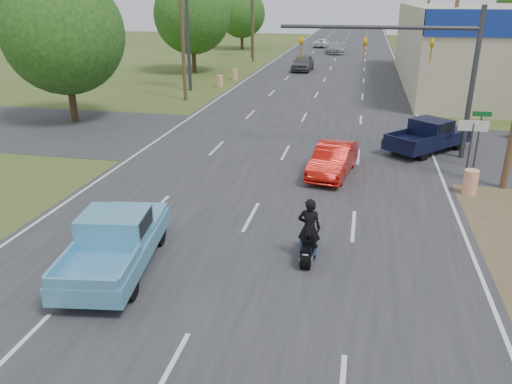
% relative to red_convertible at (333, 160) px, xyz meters
% --- Properties ---
extents(ground, '(200.00, 200.00, 0.00)m').
position_rel_red_convertible_xyz_m(ground, '(-2.52, -13.18, -0.69)').
color(ground, '#445321').
rests_on(ground, ground).
extents(main_road, '(15.00, 180.00, 0.02)m').
position_rel_red_convertible_xyz_m(main_road, '(-2.52, 26.82, -0.68)').
color(main_road, '#2D2D30').
rests_on(main_road, ground).
extents(cross_road, '(120.00, 10.00, 0.02)m').
position_rel_red_convertible_xyz_m(cross_road, '(-2.52, 4.82, -0.68)').
color(cross_road, '#2D2D30').
rests_on(cross_road, ground).
extents(utility_pole_2, '(2.00, 0.28, 10.00)m').
position_rel_red_convertible_xyz_m(utility_pole_2, '(6.98, 17.82, 4.62)').
color(utility_pole_2, '#4C3823').
rests_on(utility_pole_2, ground).
extents(utility_pole_3, '(2.00, 0.28, 10.00)m').
position_rel_red_convertible_xyz_m(utility_pole_3, '(6.98, 35.82, 4.62)').
color(utility_pole_3, '#4C3823').
rests_on(utility_pole_3, ground).
extents(utility_pole_5, '(2.00, 0.28, 10.00)m').
position_rel_red_convertible_xyz_m(utility_pole_5, '(-12.02, 14.82, 4.62)').
color(utility_pole_5, '#4C3823').
rests_on(utility_pole_5, ground).
extents(utility_pole_6, '(2.00, 0.28, 10.00)m').
position_rel_red_convertible_xyz_m(utility_pole_6, '(-12.02, 38.82, 4.62)').
color(utility_pole_6, '#4C3823').
rests_on(utility_pole_6, ground).
extents(tree_0, '(7.14, 7.14, 8.84)m').
position_rel_red_convertible_xyz_m(tree_0, '(-16.52, 6.82, 4.57)').
color(tree_0, '#422D19').
rests_on(tree_0, ground).
extents(tree_1, '(7.56, 7.56, 9.36)m').
position_rel_red_convertible_xyz_m(tree_1, '(-16.02, 28.82, 4.88)').
color(tree_1, '#422D19').
rests_on(tree_1, ground).
extents(tree_2, '(6.72, 6.72, 8.32)m').
position_rel_red_convertible_xyz_m(tree_2, '(-16.72, 52.82, 4.26)').
color(tree_2, '#422D19').
rests_on(tree_2, ground).
extents(tree_6, '(8.82, 8.82, 10.92)m').
position_rel_red_convertible_xyz_m(tree_6, '(-32.52, 81.82, 5.81)').
color(tree_6, '#422D19').
rests_on(tree_6, ground).
extents(barrel_0, '(0.56, 0.56, 1.00)m').
position_rel_red_convertible_xyz_m(barrel_0, '(5.48, -1.18, -0.19)').
color(barrel_0, orange).
rests_on(barrel_0, ground).
extents(barrel_1, '(0.56, 0.56, 1.00)m').
position_rel_red_convertible_xyz_m(barrel_1, '(5.88, 7.32, -0.19)').
color(barrel_1, orange).
rests_on(barrel_1, ground).
extents(barrel_2, '(0.56, 0.56, 1.00)m').
position_rel_red_convertible_xyz_m(barrel_2, '(-11.02, 20.82, -0.19)').
color(barrel_2, orange).
rests_on(barrel_2, ground).
extents(barrel_3, '(0.56, 0.56, 1.00)m').
position_rel_red_convertible_xyz_m(barrel_3, '(-10.72, 24.82, -0.19)').
color(barrel_3, orange).
rests_on(barrel_3, ground).
extents(lane_sign, '(1.20, 0.08, 2.52)m').
position_rel_red_convertible_xyz_m(lane_sign, '(5.68, 0.82, 1.21)').
color(lane_sign, '#3F3F44').
rests_on(lane_sign, ground).
extents(street_name_sign, '(0.80, 0.08, 2.61)m').
position_rel_red_convertible_xyz_m(street_name_sign, '(6.28, 2.32, 0.92)').
color(street_name_sign, '#3F3F44').
rests_on(street_name_sign, ground).
extents(signal_mast, '(9.12, 0.40, 7.00)m').
position_rel_red_convertible_xyz_m(signal_mast, '(3.30, 3.82, 4.11)').
color(signal_mast, '#3F3F44').
rests_on(signal_mast, ground).
extents(red_convertible, '(2.12, 4.39, 1.39)m').
position_rel_red_convertible_xyz_m(red_convertible, '(0.00, 0.00, 0.00)').
color(red_convertible, '#B50F08').
rests_on(red_convertible, ground).
extents(motorcycle, '(0.59, 1.93, 0.98)m').
position_rel_red_convertible_xyz_m(motorcycle, '(-0.20, -7.81, -0.26)').
color(motorcycle, black).
rests_on(motorcycle, ground).
extents(rider, '(0.68, 0.45, 1.85)m').
position_rel_red_convertible_xyz_m(rider, '(-0.20, -7.77, 0.23)').
color(rider, black).
rests_on(rider, ground).
extents(blue_pickup, '(2.70, 5.35, 1.70)m').
position_rel_red_convertible_xyz_m(blue_pickup, '(-5.54, -9.31, 0.16)').
color(blue_pickup, black).
rests_on(blue_pickup, ground).
extents(navy_pickup, '(4.66, 4.93, 1.63)m').
position_rel_red_convertible_xyz_m(navy_pickup, '(4.54, 4.69, 0.13)').
color(navy_pickup, black).
rests_on(navy_pickup, ground).
extents(distant_car_grey, '(2.13, 4.88, 1.64)m').
position_rel_red_convertible_xyz_m(distant_car_grey, '(-5.27, 32.21, 0.12)').
color(distant_car_grey, '#56555A').
rests_on(distant_car_grey, ground).
extents(distant_car_silver, '(2.83, 5.64, 1.57)m').
position_rel_red_convertible_xyz_m(distant_car_silver, '(-3.02, 50.02, 0.09)').
color(distant_car_silver, '#A0A0A5').
rests_on(distant_car_silver, ground).
extents(distant_car_white, '(2.43, 4.50, 1.20)m').
position_rel_red_convertible_xyz_m(distant_car_white, '(-5.52, 58.44, -0.09)').
color(distant_car_white, white).
rests_on(distant_car_white, ground).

